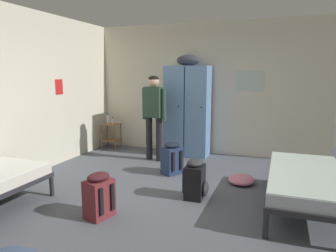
# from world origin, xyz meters

# --- Properties ---
(ground_plane) EXTENTS (8.15, 8.15, 0.00)m
(ground_plane) POSITION_xyz_m (0.00, 0.00, 0.00)
(ground_plane) COLOR #565B66
(room_backdrop) EXTENTS (4.93, 5.15, 2.74)m
(room_backdrop) POSITION_xyz_m (-1.24, 1.27, 1.37)
(room_backdrop) COLOR beige
(room_backdrop) RESTS_ON ground_plane
(locker_bank) EXTENTS (0.90, 0.55, 2.07)m
(locker_bank) POSITION_xyz_m (-0.30, 2.27, 0.97)
(locker_bank) COLOR #6B93C6
(locker_bank) RESTS_ON ground_plane
(shelf_unit) EXTENTS (0.38, 0.30, 0.57)m
(shelf_unit) POSITION_xyz_m (-2.11, 2.22, 0.35)
(shelf_unit) COLOR brown
(shelf_unit) RESTS_ON ground_plane
(bed_right) EXTENTS (0.90, 1.90, 0.49)m
(bed_right) POSITION_xyz_m (1.86, 0.21, 0.38)
(bed_right) COLOR #28282D
(bed_right) RESTS_ON ground_plane
(person_traveler) EXTENTS (0.52, 0.26, 1.66)m
(person_traveler) POSITION_xyz_m (-0.80, 1.64, 1.00)
(person_traveler) COLOR black
(person_traveler) RESTS_ON ground_plane
(water_bottle) EXTENTS (0.07, 0.07, 0.23)m
(water_bottle) POSITION_xyz_m (-2.19, 2.24, 0.67)
(water_bottle) COLOR white
(water_bottle) RESTS_ON shelf_unit
(lotion_bottle) EXTENTS (0.05, 0.05, 0.16)m
(lotion_bottle) POSITION_xyz_m (-2.04, 2.18, 0.64)
(lotion_bottle) COLOR beige
(lotion_bottle) RESTS_ON shelf_unit
(backpack_navy) EXTENTS (0.41, 0.40, 0.55)m
(backpack_navy) POSITION_xyz_m (-0.19, 0.95, 0.26)
(backpack_navy) COLOR navy
(backpack_navy) RESTS_ON ground_plane
(backpack_maroon) EXTENTS (0.39, 0.37, 0.55)m
(backpack_maroon) POSITION_xyz_m (-0.46, -0.88, 0.26)
(backpack_maroon) COLOR maroon
(backpack_maroon) RESTS_ON ground_plane
(backpack_black) EXTENTS (0.34, 0.33, 0.55)m
(backpack_black) POSITION_xyz_m (0.47, 0.07, 0.26)
(backpack_black) COLOR black
(backpack_black) RESTS_ON ground_plane
(clothes_pile_pink) EXTENTS (0.41, 0.45, 0.13)m
(clothes_pile_pink) POSITION_xyz_m (1.00, 0.86, 0.07)
(clothes_pile_pink) COLOR pink
(clothes_pile_pink) RESTS_ON ground_plane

